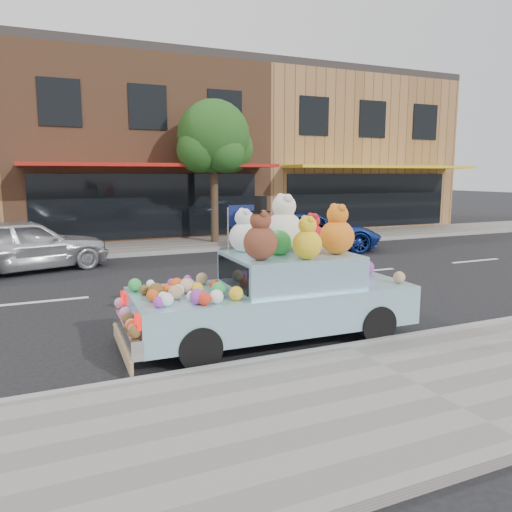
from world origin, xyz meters
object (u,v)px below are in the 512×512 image
street_tree (214,143)px  art_car (275,288)px  car_silver (25,245)px  car_blue (312,232)px

street_tree → art_car: 11.28m
car_silver → car_blue: (8.88, 0.18, -0.08)m
street_tree → art_car: bearing=-104.4°
car_silver → art_car: art_car is taller
street_tree → art_car: street_tree is taller
car_blue → art_car: art_car is taller
car_blue → street_tree: bearing=58.5°
car_blue → art_car: size_ratio=1.02×
street_tree → car_silver: street_tree is taller
street_tree → art_car: size_ratio=1.15×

